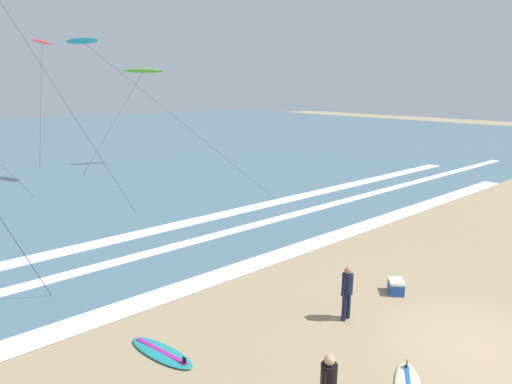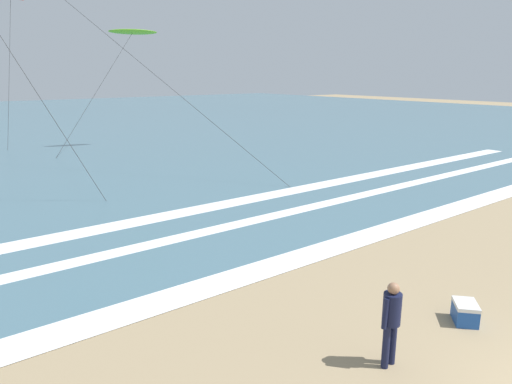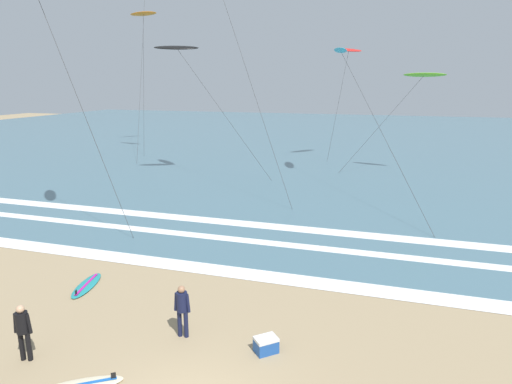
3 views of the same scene
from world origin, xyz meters
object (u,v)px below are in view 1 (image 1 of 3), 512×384
Objects in this scene: surfer_right_near at (347,288)px; kite_red_high_left at (42,42)px; kite_cyan_high_right at (83,42)px; cooler_box at (396,286)px; kite_lime_distant_low at (144,71)px; surfboard_near_water at (161,352)px.

surfer_right_near is 32.82m from kite_red_high_left.
kite_cyan_high_right is 18.20× the size of cooler_box.
kite_cyan_high_right reaches higher than kite_lime_distant_low.
surfer_right_near is at bearing -93.50° from kite_cyan_high_right.
kite_cyan_high_right reaches higher than cooler_box.
kite_red_high_left is 13.51× the size of cooler_box.
surfer_right_near is 0.12× the size of kite_cyan_high_right.
surfer_right_near is at bearing -21.94° from surfboard_near_water.
kite_red_high_left is at bearing 142.82° from kite_lime_distant_low.
kite_red_high_left reaches higher than surfboard_near_water.
surfboard_near_water is 28.74m from kite_lime_distant_low.
kite_lime_distant_low is at bearing 79.80° from cooler_box.
kite_red_high_left reaches higher than kite_cyan_high_right.
kite_lime_distant_low is at bearing 31.10° from kite_cyan_high_right.
surfboard_near_water is at bearing -101.35° from kite_red_high_left.
surfer_right_near is 0.73× the size of surfboard_near_water.
cooler_box is (-4.83, -26.85, -7.50)m from kite_lime_distant_low.
cooler_box is (2.53, -0.04, -0.74)m from surfer_right_near.
surfboard_near_water is at bearing 158.06° from surfer_right_near.
kite_red_high_left is 1.28× the size of kite_lime_distant_low.
surfboard_near_water is 7.62m from cooler_box.
surfer_right_near reaches higher than cooler_box.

